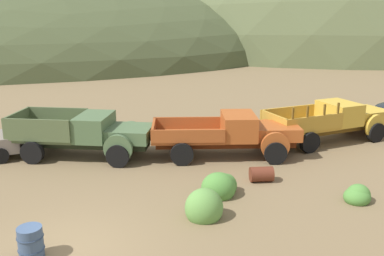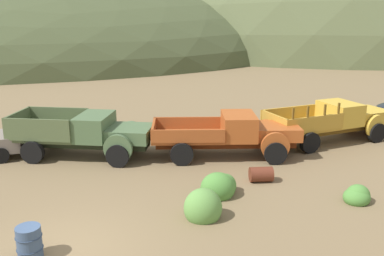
{
  "view_description": "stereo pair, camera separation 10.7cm",
  "coord_description": "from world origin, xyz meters",
  "px_view_note": "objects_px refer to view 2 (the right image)",
  "views": [
    {
      "loc": [
        2.2,
        -10.34,
        6.23
      ],
      "look_at": [
        4.21,
        6.87,
        1.39
      ],
      "focal_mm": 39.72,
      "sensor_mm": 36.0,
      "label": 1
    },
    {
      "loc": [
        2.3,
        -10.36,
        6.23
      ],
      "look_at": [
        4.21,
        6.87,
        1.39
      ],
      "focal_mm": 39.72,
      "sensor_mm": 36.0,
      "label": 2
    }
  ],
  "objects_px": {
    "truck_weathered_green": "(92,134)",
    "truck_oxide_orange": "(237,134)",
    "oil_drum_spare": "(29,242)",
    "oil_drum_tipped": "(261,174)",
    "truck_faded_yellow": "(337,120)"
  },
  "relations": [
    {
      "from": "oil_drum_spare",
      "to": "oil_drum_tipped",
      "type": "bearing_deg",
      "value": 30.35
    },
    {
      "from": "truck_oxide_orange",
      "to": "truck_faded_yellow",
      "type": "distance_m",
      "value": 5.67
    },
    {
      "from": "truck_faded_yellow",
      "to": "oil_drum_tipped",
      "type": "distance_m",
      "value": 6.98
    },
    {
      "from": "truck_weathered_green",
      "to": "oil_drum_tipped",
      "type": "distance_m",
      "value": 7.55
    },
    {
      "from": "truck_weathered_green",
      "to": "oil_drum_spare",
      "type": "distance_m",
      "value": 7.94
    },
    {
      "from": "truck_oxide_orange",
      "to": "oil_drum_spare",
      "type": "xyz_separation_m",
      "value": [
        -7.01,
        -7.26,
        -0.56
      ]
    },
    {
      "from": "oil_drum_spare",
      "to": "truck_oxide_orange",
      "type": "bearing_deg",
      "value": 46.03
    },
    {
      "from": "truck_oxide_orange",
      "to": "truck_faded_yellow",
      "type": "relative_size",
      "value": 0.96
    },
    {
      "from": "truck_faded_yellow",
      "to": "oil_drum_spare",
      "type": "distance_m",
      "value": 15.34
    },
    {
      "from": "truck_weathered_green",
      "to": "truck_oxide_orange",
      "type": "relative_size",
      "value": 0.97
    },
    {
      "from": "truck_oxide_orange",
      "to": "truck_weathered_green",
      "type": "bearing_deg",
      "value": 179.08
    },
    {
      "from": "oil_drum_tipped",
      "to": "oil_drum_spare",
      "type": "xyz_separation_m",
      "value": [
        -7.32,
        -4.29,
        0.15
      ]
    },
    {
      "from": "truck_oxide_orange",
      "to": "oil_drum_tipped",
      "type": "distance_m",
      "value": 3.08
    },
    {
      "from": "oil_drum_spare",
      "to": "truck_weathered_green",
      "type": "bearing_deg",
      "value": 84.73
    },
    {
      "from": "truck_weathered_green",
      "to": "truck_faded_yellow",
      "type": "height_order",
      "value": "truck_faded_yellow"
    }
  ]
}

